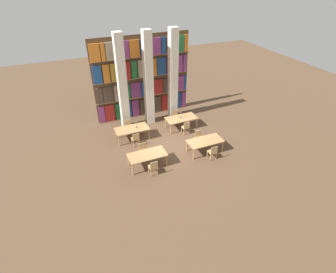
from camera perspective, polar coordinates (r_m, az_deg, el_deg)
ground_plane at (r=15.69m, az=-0.20°, el=-1.79°), size 40.00×40.00×0.00m
bookshelf_bank at (r=17.95m, az=-5.48°, el=12.33°), size 6.56×0.35×5.50m
pillar_left at (r=16.35m, az=-9.94°, el=11.21°), size 0.52×0.52×6.00m
pillar_center at (r=16.76m, az=-4.28°, el=12.18°), size 0.52×0.52×6.00m
pillar_right at (r=17.33m, az=1.09°, el=12.98°), size 0.52×0.52×6.00m
reading_table_0 at (r=13.76m, az=-4.56°, el=-4.17°), size 2.00×0.99×0.75m
chair_0 at (r=13.31m, az=-3.23°, el=-6.63°), size 0.42×0.40×0.89m
chair_1 at (r=14.48m, az=-5.35°, el=-2.98°), size 0.42×0.40×0.89m
reading_table_1 at (r=14.90m, az=8.08°, el=-1.14°), size 2.00×0.99×0.75m
chair_2 at (r=14.50m, az=9.71°, el=-3.30°), size 0.42×0.40×0.89m
chair_3 at (r=15.57m, az=6.77°, el=-0.18°), size 0.42×0.40×0.89m
reading_table_2 at (r=16.00m, az=-7.84°, el=1.51°), size 2.00×0.99×0.75m
chair_4 at (r=15.46m, az=-7.07°, el=-0.49°), size 0.42×0.40×0.89m
chair_5 at (r=16.74m, az=-8.62°, el=2.24°), size 0.42×0.40×0.89m
desk_lamp_0 at (r=15.86m, az=-6.90°, el=2.75°), size 0.14×0.14×0.41m
reading_table_3 at (r=17.00m, az=2.92°, el=3.86°), size 2.00×0.99×0.75m
chair_6 at (r=16.48m, az=3.93°, el=2.04°), size 0.42×0.40×0.89m
chair_7 at (r=17.69m, az=1.70°, el=4.45°), size 0.42×0.40×0.89m
desk_lamp_1 at (r=16.81m, az=2.80°, el=4.93°), size 0.14×0.14×0.44m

